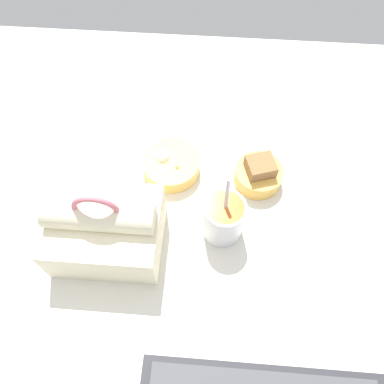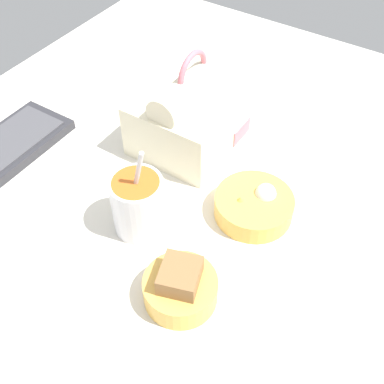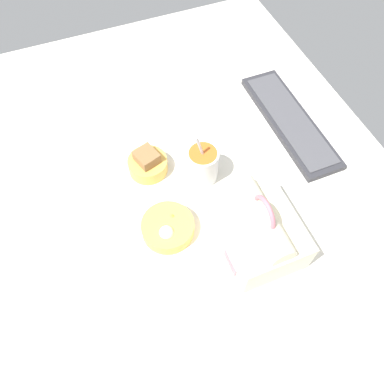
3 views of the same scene
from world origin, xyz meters
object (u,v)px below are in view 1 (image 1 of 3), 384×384
Objects in this scene: bento_bowl_snacks at (171,165)px; bento_bowl_sandwich at (258,174)px; soup_cup at (226,218)px; lunch_bag at (105,229)px.

bento_bowl_sandwich is at bearing 176.16° from bento_bowl_snacks.
soup_cup is 18.62cm from bento_bowl_snacks.
lunch_bag is at bearing 60.44° from bento_bowl_snacks.
lunch_bag reaches higher than bento_bowl_sandwich.
bento_bowl_sandwich reaches higher than bento_bowl_snacks.
soup_cup is 14.39cm from bento_bowl_sandwich.
soup_cup is 1.31× the size of bento_bowl_snacks.
lunch_bag is at bearing 10.95° from soup_cup.
lunch_bag is 2.00× the size of bento_bowl_sandwich.
lunch_bag is 33.89cm from bento_bowl_sandwich.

